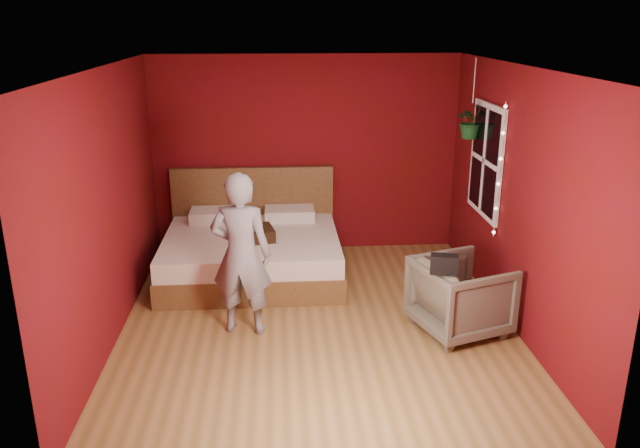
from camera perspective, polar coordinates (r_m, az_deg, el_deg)
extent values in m
plane|color=olive|center=(6.59, -0.26, -9.03)|extent=(4.50, 4.50, 0.00)
cube|color=#600A15|center=(8.29, -1.32, 6.31)|extent=(4.00, 0.02, 2.60)
cube|color=#600A15|center=(3.99, 1.89, -7.38)|extent=(4.00, 0.02, 2.60)
cube|color=#600A15|center=(6.30, -18.85, 1.40)|extent=(0.02, 4.50, 2.60)
cube|color=#600A15|center=(6.54, 17.60, 2.14)|extent=(0.02, 4.50, 2.60)
cube|color=white|center=(5.86, -0.30, 14.25)|extent=(4.00, 4.50, 0.02)
cube|color=white|center=(7.30, 14.94, 5.64)|extent=(0.04, 0.97, 1.27)
cube|color=black|center=(7.29, 14.83, 5.64)|extent=(0.02, 0.85, 1.15)
cube|color=white|center=(7.29, 14.79, 5.64)|extent=(0.03, 0.05, 1.15)
cube|color=white|center=(7.29, 14.79, 5.64)|extent=(0.03, 0.85, 0.05)
cylinder|color=silver|center=(6.80, 16.09, 4.64)|extent=(0.01, 0.01, 1.45)
sphere|color=#FFF2CC|center=(6.99, 15.60, -0.74)|extent=(0.04, 0.04, 0.04)
sphere|color=#FFF2CC|center=(6.91, 15.79, 1.38)|extent=(0.04, 0.04, 0.04)
sphere|color=#FFF2CC|center=(6.84, 15.99, 3.54)|extent=(0.04, 0.04, 0.04)
sphere|color=#FFF2CC|center=(6.77, 16.19, 5.75)|extent=(0.04, 0.04, 0.04)
sphere|color=#FFF2CC|center=(6.72, 16.39, 7.99)|extent=(0.04, 0.04, 0.04)
sphere|color=#FFF2CC|center=(6.68, 16.60, 10.26)|extent=(0.04, 0.04, 0.04)
cube|color=brown|center=(7.70, -6.20, -3.73)|extent=(2.12, 1.81, 0.30)
cube|color=silver|center=(7.60, -6.27, -1.87)|extent=(2.08, 1.77, 0.23)
cube|color=brown|center=(8.36, -6.12, 1.26)|extent=(2.12, 0.08, 1.17)
cube|color=silver|center=(8.15, -9.53, 0.80)|extent=(0.64, 0.40, 0.15)
cube|color=silver|center=(8.11, -2.80, 0.95)|extent=(0.64, 0.40, 0.15)
imported|color=gray|center=(6.15, -7.22, -2.78)|extent=(0.67, 0.50, 1.66)
imported|color=#676251|center=(6.43, 12.74, -6.47)|extent=(1.06, 1.04, 0.76)
cube|color=black|center=(5.91, 11.28, -3.62)|extent=(0.28, 0.19, 0.18)
cube|color=#311F10|center=(7.40, -5.91, -0.89)|extent=(0.48, 0.48, 0.14)
cylinder|color=silver|center=(7.47, 13.94, 12.60)|extent=(0.01, 0.01, 0.51)
imported|color=#18541E|center=(7.53, 13.67, 9.15)|extent=(0.42, 0.38, 0.41)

